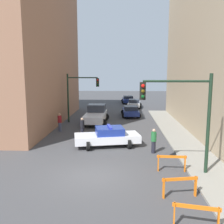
# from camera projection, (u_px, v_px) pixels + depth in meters

# --- Properties ---
(ground_plane) EXTENTS (120.00, 120.00, 0.00)m
(ground_plane) POSITION_uv_depth(u_px,v_px,m) (94.00, 176.00, 13.04)
(ground_plane) COLOR #424244
(sidewalk_right) EXTENTS (2.40, 44.00, 0.12)m
(sidewalk_right) POSITION_uv_depth(u_px,v_px,m) (214.00, 177.00, 12.75)
(sidewalk_right) COLOR gray
(sidewalk_right) RESTS_ON ground_plane
(traffic_light_near) EXTENTS (3.64, 0.35, 5.20)m
(traffic_light_near) POSITION_uv_depth(u_px,v_px,m) (186.00, 109.00, 12.73)
(traffic_light_near) COLOR black
(traffic_light_near) RESTS_ON sidewalk_right
(traffic_light_far) EXTENTS (3.44, 0.35, 5.20)m
(traffic_light_far) POSITION_uv_depth(u_px,v_px,m) (78.00, 91.00, 26.55)
(traffic_light_far) COLOR black
(traffic_light_far) RESTS_ON ground_plane
(police_car) EXTENTS (4.98, 2.95, 1.52)m
(police_car) POSITION_uv_depth(u_px,v_px,m) (108.00, 136.00, 18.23)
(police_car) COLOR white
(police_car) RESTS_ON ground_plane
(white_truck) EXTENTS (2.70, 5.43, 1.90)m
(white_truck) POSITION_uv_depth(u_px,v_px,m) (96.00, 115.00, 26.56)
(white_truck) COLOR silver
(white_truck) RESTS_ON ground_plane
(parked_car_near) EXTENTS (2.40, 4.38, 1.31)m
(parked_car_near) POSITION_uv_depth(u_px,v_px,m) (131.00, 111.00, 30.54)
(parked_car_near) COLOR navy
(parked_car_near) RESTS_ON ground_plane
(parked_car_mid) EXTENTS (2.51, 4.44, 1.31)m
(parked_car_mid) POSITION_uv_depth(u_px,v_px,m) (134.00, 103.00, 38.00)
(parked_car_mid) COLOR silver
(parked_car_mid) RESTS_ON ground_plane
(parked_car_far) EXTENTS (2.42, 4.39, 1.31)m
(parked_car_far) POSITION_uv_depth(u_px,v_px,m) (128.00, 99.00, 43.52)
(parked_car_far) COLOR navy
(parked_car_far) RESTS_ON ground_plane
(pedestrian_crossing) EXTENTS (0.41, 0.41, 1.66)m
(pedestrian_crossing) POSITION_uv_depth(u_px,v_px,m) (82.00, 127.00, 20.66)
(pedestrian_crossing) COLOR black
(pedestrian_crossing) RESTS_ON ground_plane
(pedestrian_corner) EXTENTS (0.40, 0.40, 1.66)m
(pedestrian_corner) POSITION_uv_depth(u_px,v_px,m) (60.00, 122.00, 22.80)
(pedestrian_corner) COLOR #474C66
(pedestrian_corner) RESTS_ON ground_plane
(pedestrian_sidewalk) EXTENTS (0.44, 0.44, 1.66)m
(pedestrian_sidewalk) POSITION_uv_depth(u_px,v_px,m) (154.00, 141.00, 16.62)
(pedestrian_sidewalk) COLOR black
(pedestrian_sidewalk) RESTS_ON ground_plane
(barrier_front) EXTENTS (1.58, 0.45, 0.90)m
(barrier_front) POSITION_uv_depth(u_px,v_px,m) (196.00, 213.00, 8.50)
(barrier_front) COLOR orange
(barrier_front) RESTS_ON ground_plane
(barrier_mid) EXTENTS (1.58, 0.42, 0.90)m
(barrier_mid) POSITION_uv_depth(u_px,v_px,m) (180.00, 184.00, 10.74)
(barrier_mid) COLOR orange
(barrier_mid) RESTS_ON ground_plane
(barrier_back) EXTENTS (1.60, 0.20, 0.90)m
(barrier_back) POSITION_uv_depth(u_px,v_px,m) (172.00, 160.00, 13.56)
(barrier_back) COLOR orange
(barrier_back) RESTS_ON ground_plane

